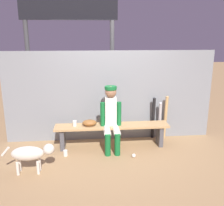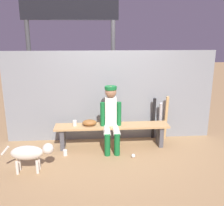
% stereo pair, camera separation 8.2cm
% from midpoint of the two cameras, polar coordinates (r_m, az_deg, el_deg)
% --- Properties ---
extents(ground_plane, '(30.00, 30.00, 0.00)m').
position_cam_midpoint_polar(ground_plane, '(5.22, -0.46, -9.67)').
color(ground_plane, '#9E7A51').
extents(chainlink_fence, '(4.34, 0.03, 1.88)m').
position_cam_midpoint_polar(chainlink_fence, '(5.31, -0.87, 1.52)').
color(chainlink_fence, gray).
rests_on(chainlink_fence, ground_plane).
extents(dugout_bench, '(2.25, 0.36, 0.46)m').
position_cam_midpoint_polar(dugout_bench, '(5.08, -0.47, -6.06)').
color(dugout_bench, tan).
rests_on(dugout_bench, ground_plane).
extents(player_seated, '(0.41, 0.55, 1.24)m').
position_cam_midpoint_polar(player_seated, '(4.87, -0.66, -3.05)').
color(player_seated, silver).
rests_on(player_seated, ground_plane).
extents(baseball_glove, '(0.28, 0.20, 0.12)m').
position_cam_midpoint_polar(baseball_glove, '(5.01, -5.54, -4.43)').
color(baseball_glove, brown).
rests_on(baseball_glove, dugout_bench).
extents(bat_aluminum_black, '(0.09, 0.19, 0.92)m').
position_cam_midpoint_polar(bat_aluminum_black, '(5.49, 8.78, -3.40)').
color(bat_aluminum_black, black).
rests_on(bat_aluminum_black, ground_plane).
extents(bat_aluminum_silver, '(0.11, 0.23, 0.82)m').
position_cam_midpoint_polar(bat_aluminum_silver, '(5.55, 10.15, -3.82)').
color(bat_aluminum_silver, '#B7B7BC').
rests_on(bat_aluminum_silver, ground_plane).
extents(bat_wood_tan, '(0.07, 0.14, 0.95)m').
position_cam_midpoint_polar(bat_wood_tan, '(5.53, 11.45, -3.22)').
color(bat_wood_tan, tan).
rests_on(bat_wood_tan, ground_plane).
extents(baseball, '(0.07, 0.07, 0.07)m').
position_cam_midpoint_polar(baseball, '(4.79, 4.38, -11.67)').
color(baseball, white).
rests_on(baseball, ground_plane).
extents(cup_on_ground, '(0.08, 0.08, 0.11)m').
position_cam_midpoint_polar(cup_on_ground, '(4.91, -10.86, -10.94)').
color(cup_on_ground, silver).
rests_on(cup_on_ground, ground_plane).
extents(cup_on_bench, '(0.08, 0.08, 0.11)m').
position_cam_midpoint_polar(cup_on_bench, '(5.03, -8.82, -4.52)').
color(cup_on_bench, silver).
rests_on(cup_on_bench, dugout_bench).
extents(scoreboard, '(2.40, 0.27, 3.66)m').
position_cam_midpoint_polar(scoreboard, '(5.94, -9.44, 18.85)').
color(scoreboard, '#3F3F42').
rests_on(scoreboard, ground_plane).
extents(dog, '(0.84, 0.20, 0.49)m').
position_cam_midpoint_polar(dog, '(4.39, -18.16, -10.70)').
color(dog, beige).
rests_on(dog, ground_plane).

